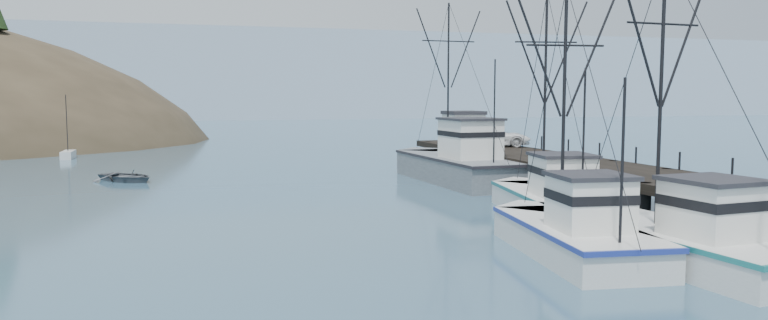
# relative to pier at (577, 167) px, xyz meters

# --- Properties ---
(ground) EXTENTS (400.00, 400.00, 0.00)m
(ground) POSITION_rel_pier_xyz_m (-14.00, -16.00, -1.69)
(ground) COLOR #30526B
(ground) RESTS_ON ground
(pier) EXTENTS (6.00, 44.00, 2.00)m
(pier) POSITION_rel_pier_xyz_m (0.00, 0.00, 0.00)
(pier) COLOR black
(pier) RESTS_ON ground
(distant_ridge) EXTENTS (360.00, 40.00, 26.00)m
(distant_ridge) POSITION_rel_pier_xyz_m (-4.00, 154.00, -1.69)
(distant_ridge) COLOR #9EB2C6
(distant_ridge) RESTS_ON ground
(distant_ridge_far) EXTENTS (180.00, 25.00, 18.00)m
(distant_ridge_far) POSITION_rel_pier_xyz_m (-54.00, 169.00, -1.69)
(distant_ridge_far) COLOR silver
(distant_ridge_far) RESTS_ON ground
(trawler_near) EXTENTS (4.53, 11.55, 11.63)m
(trawler_near) POSITION_rel_pier_xyz_m (-6.30, -16.67, -0.87)
(trawler_near) COLOR silver
(trawler_near) RESTS_ON ground
(trawler_mid) EXTENTS (4.72, 10.78, 10.69)m
(trawler_mid) POSITION_rel_pier_xyz_m (-9.32, -14.45, -0.87)
(trawler_mid) COLOR silver
(trawler_mid) RESTS_ON ground
(trawler_far) EXTENTS (5.35, 11.62, 11.77)m
(trawler_far) POSITION_rel_pier_xyz_m (-5.64, -6.49, -0.87)
(trawler_far) COLOR silver
(trawler_far) RESTS_ON ground
(work_vessel) EXTENTS (5.28, 15.71, 13.12)m
(work_vessel) POSITION_rel_pier_xyz_m (-4.91, 7.79, -0.46)
(work_vessel) COLOR slate
(work_vessel) RESTS_ON ground
(pier_shed) EXTENTS (3.00, 3.20, 2.80)m
(pier_shed) POSITION_rel_pier_xyz_m (-0.42, 17.18, 1.73)
(pier_shed) COLOR silver
(pier_shed) RESTS_ON pier
(pickup_truck) EXTENTS (6.19, 4.66, 1.56)m
(pickup_truck) POSITION_rel_pier_xyz_m (0.80, 13.31, 1.09)
(pickup_truck) COLOR silver
(pickup_truck) RESTS_ON pier
(motorboat) EXTENTS (5.71, 5.78, 0.98)m
(motorboat) POSITION_rel_pier_xyz_m (-27.57, 14.49, -1.69)
(motorboat) COLOR #51545A
(motorboat) RESTS_ON ground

